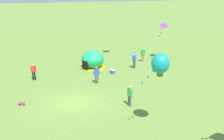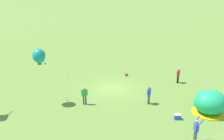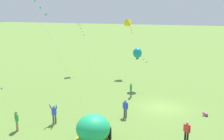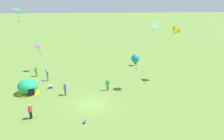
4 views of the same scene
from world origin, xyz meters
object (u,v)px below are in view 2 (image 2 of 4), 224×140
toddler_crawling (126,74)px  kite_teal (39,56)px  cooler_box (177,117)px  person_center_field (149,94)px  person_near_tent (85,95)px  popup_tent (210,102)px  person_with_toddler (178,75)px  person_arms_raised (196,129)px

toddler_crawling → kite_teal: (6.80, 8.42, 4.36)m
cooler_box → toddler_crawling: (5.29, -9.53, -0.04)m
person_center_field → person_near_tent: size_ratio=1.00×
toddler_crawling → person_near_tent: person_near_tent is taller
popup_tent → kite_teal: size_ratio=0.34×
cooler_box → person_with_toddler: size_ratio=0.34×
person_center_field → person_near_tent: 5.87m
person_center_field → person_arms_raised: 6.48m
cooler_box → person_with_toddler: (-0.61, -8.23, 0.74)m
popup_tent → person_center_field: size_ratio=1.63×
person_with_toddler → person_center_field: (3.03, 5.74, 0.00)m
popup_tent → kite_teal: kite_teal is taller
popup_tent → toddler_crawling: (8.02, -8.03, -0.82)m
popup_tent → cooler_box: size_ratio=4.82×
person_arms_raised → kite_teal: kite_teal is taller
popup_tent → person_center_field: popup_tent is taller
popup_tent → toddler_crawling: bearing=-45.0°
person_with_toddler → kite_teal: kite_teal is taller
cooler_box → person_with_toddler: 8.28m
cooler_box → person_near_tent: bearing=-9.8°
person_near_tent → person_arms_raised: size_ratio=0.91×
person_with_toddler → kite_teal: size_ratio=0.21×
person_center_field → person_near_tent: (5.78, 1.07, 0.00)m
person_center_field → person_arms_raised: (-3.42, 5.50, 0.03)m
toddler_crawling → person_with_toddler: person_with_toddler is taller
person_with_toddler → person_arms_raised: bearing=92.0°
toddler_crawling → kite_teal: 11.67m
cooler_box → person_arms_raised: (-1.00, 3.02, 0.78)m
person_arms_raised → person_center_field: bearing=-58.2°
toddler_crawling → person_near_tent: bearing=70.3°
toddler_crawling → person_near_tent: size_ratio=0.32×
person_center_field → person_arms_raised: person_arms_raised is taller
popup_tent → person_with_toddler: popup_tent is taller
popup_tent → person_center_field: bearing=-10.8°
person_with_toddler → person_arms_raised: 11.25m
person_with_toddler → person_center_field: bearing=62.1°
person_center_field → kite_teal: bearing=8.1°
person_with_toddler → person_center_field: size_ratio=1.00×
person_with_toddler → popup_tent: bearing=107.5°
popup_tent → cooler_box: bearing=28.8°
toddler_crawling → person_with_toddler: (-5.90, 1.30, 0.79)m
cooler_box → person_arms_raised: bearing=108.3°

